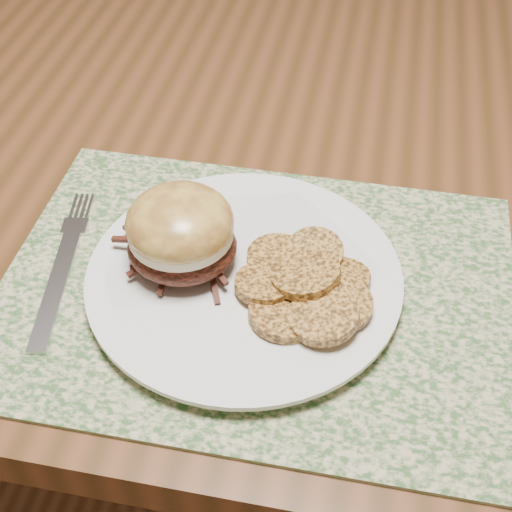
{
  "coord_description": "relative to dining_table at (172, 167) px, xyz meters",
  "views": [
    {
      "loc": [
        0.24,
        -0.67,
        1.22
      ],
      "look_at": [
        0.16,
        -0.25,
        0.79
      ],
      "focal_mm": 50.0,
      "sensor_mm": 36.0,
      "label": 1
    }
  ],
  "objects": [
    {
      "name": "fork",
      "position": [
        -0.02,
        -0.26,
        0.09
      ],
      "size": [
        0.05,
        0.2,
        0.0
      ],
      "rotation": [
        0.0,
        0.0,
        0.16
      ],
      "color": "#B0B1B7",
      "rests_on": "placemat"
    },
    {
      "name": "dining_table",
      "position": [
        0.0,
        0.0,
        0.0
      ],
      "size": [
        1.5,
        0.9,
        0.75
      ],
      "color": "brown",
      "rests_on": "ground"
    },
    {
      "name": "roasted_potatoes",
      "position": [
        0.2,
        -0.27,
        0.11
      ],
      "size": [
        0.13,
        0.15,
        0.03
      ],
      "color": "#B17A34",
      "rests_on": "dinner_plate"
    },
    {
      "name": "placemat",
      "position": [
        0.16,
        -0.26,
        0.08
      ],
      "size": [
        0.45,
        0.33,
        0.0
      ],
      "primitive_type": "cube",
      "color": "#385D30",
      "rests_on": "dining_table"
    },
    {
      "name": "pork_sandwich",
      "position": [
        0.09,
        -0.25,
        0.13
      ],
      "size": [
        0.1,
        0.1,
        0.07
      ],
      "rotation": [
        0.0,
        0.0,
        0.04
      ],
      "color": "black",
      "rests_on": "dinner_plate"
    },
    {
      "name": "ground",
      "position": [
        0.0,
        0.0,
        -0.67
      ],
      "size": [
        3.5,
        3.5,
        0.0
      ],
      "primitive_type": "plane",
      "color": "#522F1C",
      "rests_on": "ground"
    },
    {
      "name": "dinner_plate",
      "position": [
        0.15,
        -0.25,
        0.09
      ],
      "size": [
        0.26,
        0.26,
        0.02
      ],
      "primitive_type": "cylinder",
      "color": "white",
      "rests_on": "placemat"
    }
  ]
}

